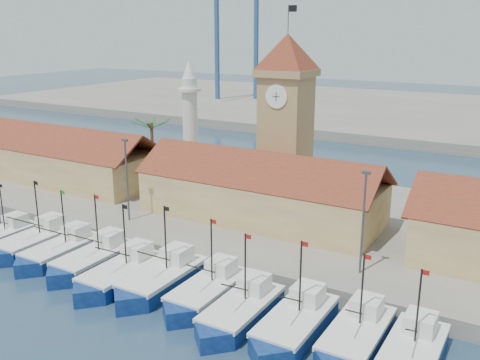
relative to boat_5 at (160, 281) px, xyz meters
The scene contains 21 objects.
ground 3.37m from the boat_5, 77.27° to the right, with size 400.00×400.00×0.00m, color #1B344A.
quay 20.82m from the boat_5, 88.01° to the left, with size 140.00×32.00×1.50m, color gray.
terminal 106.81m from the boat_5, 89.61° to the left, with size 240.00×80.00×2.00m, color gray.
boat_1 16.45m from the boat_5, behind, with size 3.63×9.95×7.53m.
boat_2 12.39m from the boat_5, behind, with size 3.48×9.53×7.21m.
boat_3 8.11m from the boat_5, behind, with size 3.58×9.82×7.43m.
boat_4 3.88m from the boat_5, 166.00° to the right, with size 3.63×9.93×7.51m.
boat_5 is the anchor object (origin of this frame).
boat_6 4.62m from the boat_5, ahead, with size 3.55×9.72×7.36m.
boat_7 8.65m from the boat_5, ahead, with size 3.54×9.70×7.34m.
boat_8 13.01m from the boat_5, ahead, with size 3.65×9.99×7.56m.
boat_9 17.37m from the boat_5, ahead, with size 3.50×9.57×7.24m.
boat_10 21.27m from the boat_5, ahead, with size 3.46×9.48×7.18m.
hall_left 35.65m from the boat_5, 151.75° to the left, with size 31.20×10.13×7.61m.
hall_center 17.12m from the boat_5, 87.54° to the left, with size 27.04×10.13×7.61m.
clock_tower 25.39m from the boat_5, 88.19° to the left, with size 5.80×5.80×22.70m.
minaret 29.98m from the boat_5, 119.93° to the left, with size 3.00×3.00×16.30m.
palm_tree 30.35m from the boat_5, 130.21° to the left, with size 5.60×5.03×8.39m.
lamp_posts 10.55m from the boat_5, 82.10° to the left, with size 80.70×0.25×9.03m.
crane_blue_far 116.46m from the boat_5, 120.60° to the left, with size 1.00×33.82×47.53m.
crane_blue_near 116.82m from the boat_5, 114.94° to the left, with size 1.00×30.35×41.13m.
Camera 1 is at (26.37, -29.40, 21.68)m, focal length 40.00 mm.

